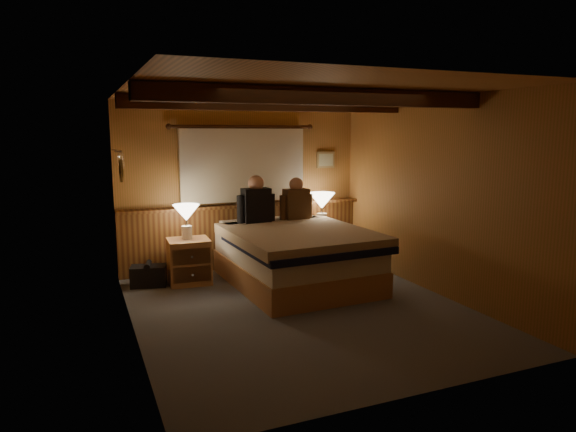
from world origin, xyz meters
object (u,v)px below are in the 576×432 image
nightstand_left (189,261)px  lamp_right (322,203)px  lamp_left (186,215)px  person_right (296,202)px  duffel_bag (149,275)px  bed (296,256)px  person_left (256,203)px  nightstand_right (325,245)px

nightstand_left → lamp_right: 2.20m
lamp_left → person_right: (1.61, 0.11, 0.07)m
person_right → nightstand_left: bearing=-177.6°
duffel_bag → bed: bearing=-7.0°
bed → person_left: size_ratio=3.27×
nightstand_left → duffel_bag: size_ratio=1.19×
bed → nightstand_left: size_ratio=3.79×
nightstand_left → nightstand_right: 2.13m
nightstand_left → person_left: 1.21m
nightstand_left → nightstand_right: nightstand_left is taller
lamp_right → duffel_bag: (-2.60, -0.22, -0.79)m
bed → lamp_right: bearing=44.9°
nightstand_right → lamp_left: 2.23m
bed → nightstand_left: bed is taller
bed → lamp_right: (0.80, 0.87, 0.54)m
person_left → duffel_bag: (-1.50, -0.05, -0.86)m
nightstand_left → duffel_bag: nightstand_left is taller
nightstand_left → lamp_right: lamp_right is taller
nightstand_right → person_left: (-1.14, -0.13, 0.72)m
lamp_left → bed: bearing=-25.8°
lamp_left → duffel_bag: size_ratio=0.92×
bed → duffel_bag: (-1.80, 0.65, -0.24)m
nightstand_right → lamp_right: lamp_right is taller
nightstand_right → person_left: bearing=-162.6°
nightstand_left → person_left: (0.98, 0.11, 0.71)m
lamp_left → person_left: size_ratio=0.67×
nightstand_right → person_left: person_left is taller
lamp_left → lamp_right: 2.11m
nightstand_right → duffel_bag: 2.65m
nightstand_right → bed: bearing=-124.5°
lamp_right → nightstand_left: bearing=-172.2°
nightstand_right → duffel_bag: nightstand_right is taller
duffel_bag → person_right: bearing=15.1°
lamp_right → person_right: (-0.48, -0.14, 0.05)m
lamp_right → nightstand_right: bearing=-48.1°
nightstand_right → person_right: (-0.52, -0.10, 0.69)m
nightstand_left → person_right: person_right is taller
lamp_right → duffel_bag: lamp_right is taller
bed → person_right: size_ratio=3.54×
nightstand_left → lamp_right: (2.08, 0.29, 0.63)m
nightstand_right → person_right: size_ratio=0.95×
nightstand_left → person_left: bearing=9.6°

